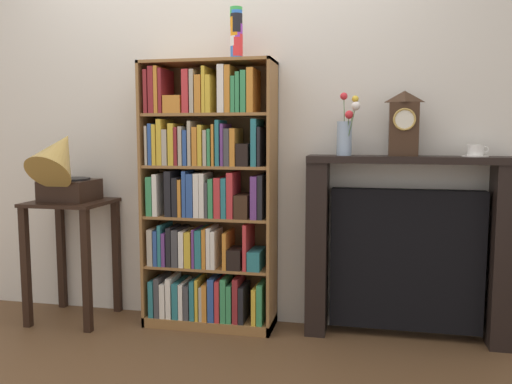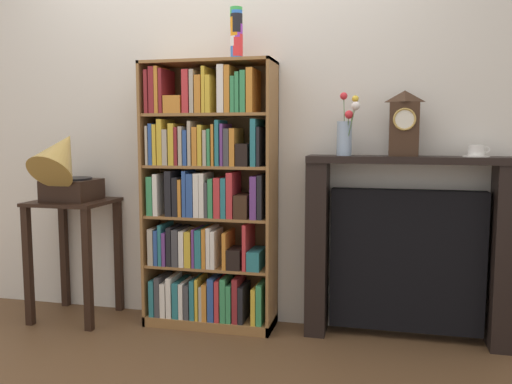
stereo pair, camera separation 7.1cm
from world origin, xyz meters
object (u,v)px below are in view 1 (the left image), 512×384
(side_table_left, at_px, (72,236))
(fireplace_mantel, at_px, (406,250))
(cup_stack, at_px, (236,34))
(gramophone, at_px, (62,166))
(mantel_clock, at_px, (404,123))
(flower_vase, at_px, (346,132))
(teacup_with_saucer, at_px, (475,151))
(bookshelf, at_px, (207,203))

(side_table_left, xyz_separation_m, fireplace_mantel, (2.06, 0.13, -0.02))
(cup_stack, height_order, fireplace_mantel, cup_stack)
(gramophone, height_order, mantel_clock, mantel_clock)
(side_table_left, height_order, flower_vase, flower_vase)
(cup_stack, relative_size, gramophone, 0.58)
(gramophone, distance_m, teacup_with_saucer, 2.42)
(cup_stack, distance_m, flower_vase, 0.85)
(fireplace_mantel, relative_size, flower_vase, 3.19)
(side_table_left, relative_size, gramophone, 1.50)
(side_table_left, relative_size, fireplace_mantel, 0.67)
(flower_vase, bearing_deg, teacup_with_saucer, 0.64)
(bookshelf, bearing_deg, teacup_with_saucer, 1.36)
(bookshelf, xyz_separation_m, mantel_clock, (1.15, 0.03, 0.48))
(gramophone, xyz_separation_m, mantel_clock, (2.03, 0.18, 0.25))
(fireplace_mantel, bearing_deg, side_table_left, -176.46)
(side_table_left, bearing_deg, flower_vase, 3.36)
(cup_stack, height_order, mantel_clock, cup_stack)
(fireplace_mantel, relative_size, mantel_clock, 3.14)
(bookshelf, height_order, flower_vase, bookshelf)
(bookshelf, distance_m, flower_vase, 0.93)
(cup_stack, relative_size, mantel_clock, 0.82)
(cup_stack, relative_size, teacup_with_saucer, 2.13)
(bookshelf, bearing_deg, mantel_clock, 1.70)
(teacup_with_saucer, bearing_deg, bookshelf, -178.64)
(bookshelf, xyz_separation_m, fireplace_mantel, (1.18, 0.06, -0.25))
(bookshelf, bearing_deg, gramophone, -170.35)
(cup_stack, distance_m, side_table_left, 1.63)
(side_table_left, bearing_deg, teacup_with_saucer, 2.56)
(fireplace_mantel, height_order, teacup_with_saucer, teacup_with_saucer)
(bookshelf, height_order, mantel_clock, bookshelf)
(side_table_left, relative_size, mantel_clock, 2.11)
(bookshelf, relative_size, gramophone, 3.16)
(bookshelf, xyz_separation_m, flower_vase, (0.83, 0.03, 0.43))
(fireplace_mantel, xyz_separation_m, mantel_clock, (-0.03, -0.02, 0.73))
(bookshelf, relative_size, mantel_clock, 4.45)
(fireplace_mantel, xyz_separation_m, teacup_with_saucer, (0.35, -0.02, 0.57))
(cup_stack, xyz_separation_m, side_table_left, (-1.07, -0.06, -1.22))
(bookshelf, height_order, teacup_with_saucer, bookshelf)
(side_table_left, bearing_deg, mantel_clock, 2.98)
(cup_stack, xyz_separation_m, teacup_with_saucer, (1.34, 0.04, -0.67))
(fireplace_mantel, bearing_deg, bookshelf, -177.28)
(cup_stack, relative_size, fireplace_mantel, 0.26)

